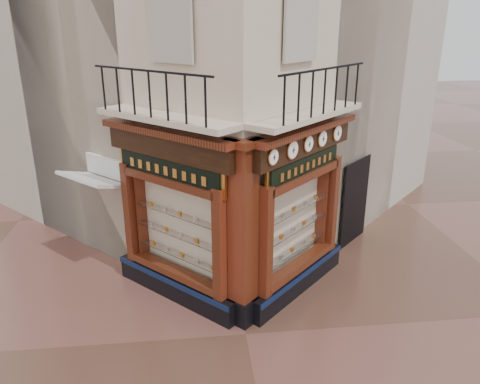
{
  "coord_description": "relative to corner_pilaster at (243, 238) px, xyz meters",
  "views": [
    {
      "loc": [
        -1.0,
        -7.91,
        6.04
      ],
      "look_at": [
        0.11,
        2.0,
        2.37
      ],
      "focal_mm": 35.0,
      "sensor_mm": 36.0,
      "label": 1
    }
  ],
  "objects": [
    {
      "name": "main_building",
      "position": [
        0.0,
        5.66,
        4.05
      ],
      "size": [
        11.31,
        11.31,
        12.0
      ],
      "primitive_type": "cube",
      "rotation": [
        0.0,
        0.0,
        0.79
      ],
      "color": "beige",
      "rests_on": "ground"
    },
    {
      "name": "clock_d",
      "position": [
        1.88,
        1.28,
        1.67
      ],
      "size": [
        0.3,
        0.3,
        0.37
      ],
      "rotation": [
        0.0,
        0.0,
        0.79
      ],
      "color": "#AB7039",
      "rests_on": "ground"
    },
    {
      "name": "clock_a",
      "position": [
        0.56,
        -0.05,
        1.67
      ],
      "size": [
        0.27,
        0.27,
        0.33
      ],
      "rotation": [
        0.0,
        0.0,
        0.79
      ],
      "color": "#AB7039",
      "rests_on": "ground"
    },
    {
      "name": "clock_b",
      "position": [
        1.03,
        0.43,
        1.67
      ],
      "size": [
        0.31,
        0.31,
        0.39
      ],
      "rotation": [
        0.0,
        0.0,
        0.79
      ],
      "color": "#AB7039",
      "rests_on": "ground"
    },
    {
      "name": "shopfront_right",
      "position": [
        1.41,
        1.07,
        0.03
      ],
      "size": [
        2.86,
        2.86,
        3.98
      ],
      "rotation": [
        0.0,
        0.0,
        0.79
      ],
      "color": "black",
      "rests_on": "ground"
    },
    {
      "name": "neighbour_right",
      "position": [
        2.47,
        8.13,
        3.55
      ],
      "size": [
        11.31,
        11.31,
        11.0
      ],
      "primitive_type": "cube",
      "rotation": [
        0.0,
        0.0,
        0.79
      ],
      "color": "#B6AC9F",
      "rests_on": "ground"
    },
    {
      "name": "clock_c",
      "position": [
        1.47,
        0.86,
        1.67
      ],
      "size": [
        0.29,
        0.29,
        0.36
      ],
      "rotation": [
        0.0,
        0.0,
        0.79
      ],
      "color": "#AB7039",
      "rests_on": "ground"
    },
    {
      "name": "awning",
      "position": [
        -3.33,
        2.63,
        -1.95
      ],
      "size": [
        1.92,
        1.92,
        0.37
      ],
      "primitive_type": null,
      "rotation": [
        0.29,
        0.0,
        2.36
      ],
      "color": "silver",
      "rests_on": "ground"
    },
    {
      "name": "ground",
      "position": [
        0.0,
        -0.5,
        -1.95
      ],
      "size": [
        80.0,
        80.0,
        0.0
      ],
      "primitive_type": "plane",
      "color": "#503125",
      "rests_on": "ground"
    },
    {
      "name": "corner_pilaster",
      "position": [
        0.0,
        0.0,
        0.0
      ],
      "size": [
        0.85,
        0.85,
        3.98
      ],
      "rotation": [
        0.0,
        0.0,
        0.79
      ],
      "color": "black",
      "rests_on": "ground"
    },
    {
      "name": "balcony",
      "position": [
        0.0,
        0.99,
        2.27
      ],
      "size": [
        5.94,
        2.97,
        1.03
      ],
      "color": "beige",
      "rests_on": "ground"
    },
    {
      "name": "clock_e",
      "position": [
        2.37,
        1.76,
        1.67
      ],
      "size": [
        0.31,
        0.31,
        0.38
      ],
      "rotation": [
        0.0,
        0.0,
        0.79
      ],
      "color": "#AB7039",
      "rests_on": "ground"
    },
    {
      "name": "signboard_left",
      "position": [
        -1.46,
        1.01,
        1.15
      ],
      "size": [
        2.25,
        2.25,
        0.6
      ],
      "rotation": [
        0.0,
        0.0,
        2.36
      ],
      "color": "gold",
      "rests_on": "ground"
    },
    {
      "name": "neighbour_left",
      "position": [
        -2.47,
        8.13,
        3.55
      ],
      "size": [
        11.31,
        11.31,
        11.0
      ],
      "primitive_type": "cube",
      "rotation": [
        0.0,
        0.0,
        0.79
      ],
      "color": "#B6AC9F",
      "rests_on": "ground"
    },
    {
      "name": "signboard_right",
      "position": [
        1.46,
        1.01,
        1.15
      ],
      "size": [
        2.06,
        2.06,
        0.55
      ],
      "rotation": [
        0.0,
        0.0,
        0.79
      ],
      "color": "gold",
      "rests_on": "ground"
    },
    {
      "name": "shopfront_left",
      "position": [
        -1.41,
        1.07,
        0.03
      ],
      "size": [
        2.86,
        2.86,
        3.98
      ],
      "rotation": [
        0.0,
        0.0,
        2.36
      ],
      "color": "black",
      "rests_on": "ground"
    }
  ]
}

